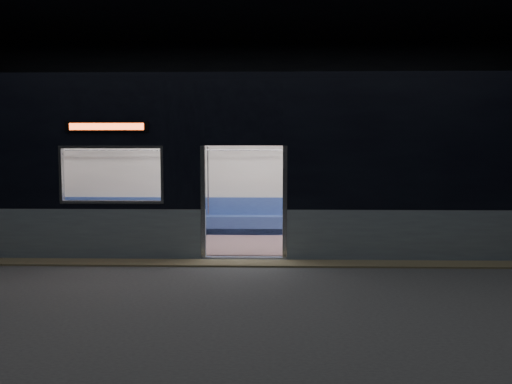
{
  "coord_description": "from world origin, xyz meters",
  "views": [
    {
      "loc": [
        0.49,
        -8.68,
        2.04
      ],
      "look_at": [
        0.18,
        2.3,
        1.11
      ],
      "focal_mm": 38.0,
      "sensor_mm": 36.0,
      "label": 1
    }
  ],
  "objects": [
    {
      "name": "station_floor",
      "position": [
        0.0,
        0.0,
        -0.01
      ],
      "size": [
        24.0,
        14.0,
        0.01
      ],
      "primitive_type": "cube",
      "color": "#47494C",
      "rests_on": "ground"
    },
    {
      "name": "station_envelope",
      "position": [
        0.0,
        0.0,
        3.66
      ],
      "size": [
        24.0,
        14.0,
        5.0
      ],
      "color": "black",
      "rests_on": "station_floor"
    },
    {
      "name": "tactile_strip",
      "position": [
        0.0,
        0.55,
        0.01
      ],
      "size": [
        22.8,
        0.5,
        0.03
      ],
      "primitive_type": "cube",
      "color": "#8C7F59",
      "rests_on": "station_floor"
    },
    {
      "name": "metro_car",
      "position": [
        -0.0,
        2.54,
        1.85
      ],
      "size": [
        18.0,
        3.04,
        3.35
      ],
      "color": "#92A7AF",
      "rests_on": "station_floor"
    },
    {
      "name": "passenger",
      "position": [
        4.66,
        3.55,
        0.79
      ],
      "size": [
        0.38,
        0.67,
        1.34
      ],
      "rotation": [
        0.0,
        0.0,
        0.05
      ],
      "color": "black",
      "rests_on": "metro_car"
    },
    {
      "name": "handbag",
      "position": [
        4.68,
        3.33,
        0.67
      ],
      "size": [
        0.31,
        0.28,
        0.13
      ],
      "primitive_type": "cube",
      "rotation": [
        0.0,
        0.0,
        0.26
      ],
      "color": "black",
      "rests_on": "passenger"
    },
    {
      "name": "transit_map",
      "position": [
        3.17,
        3.85,
        1.51
      ],
      "size": [
        1.09,
        0.03,
        0.71
      ],
      "primitive_type": "cube",
      "color": "white",
      "rests_on": "metro_car"
    }
  ]
}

